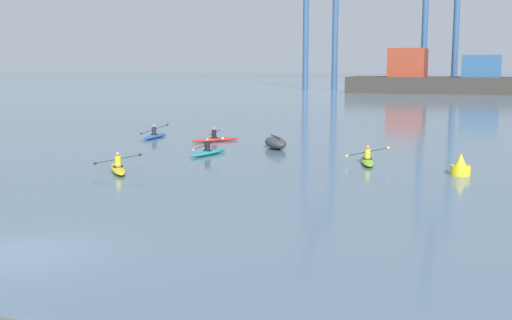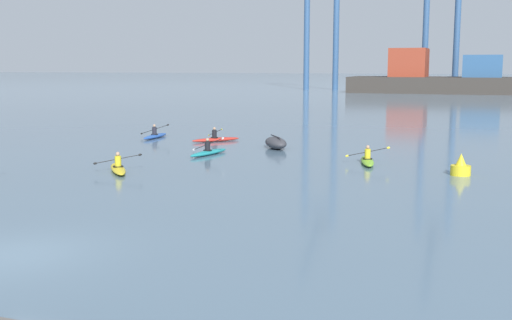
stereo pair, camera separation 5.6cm
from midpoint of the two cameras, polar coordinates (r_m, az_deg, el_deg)
The scene contains 9 objects.
ground_plane at distance 17.85m, azimuth -20.88°, elevation -8.06°, with size 800.00×800.00×0.00m, color slate.
container_barge at distance 121.01m, azimuth 19.36°, elevation 6.89°, with size 46.94×11.89×8.13m.
capsized_dinghy at distance 37.86m, azimuth 1.73°, elevation 1.57°, with size 2.38×2.77×0.76m.
channel_buoy at distance 30.08m, azimuth 17.96°, elevation -0.63°, with size 0.90×0.90×1.00m.
kayak_lime at distance 32.52m, azimuth 9.97°, elevation -0.02°, with size 2.19×3.44×0.95m.
kayak_yellow at distance 30.25m, azimuth -12.42°, elevation -0.72°, with size 2.55×3.06×0.95m.
kayak_blue at distance 43.99m, azimuth -9.18°, elevation 2.20°, with size 2.20×3.43×1.02m.
kayak_teal at distance 35.27m, azimuth -4.38°, elevation 0.74°, with size 2.14×3.45×1.07m.
kayak_red at distance 41.48m, azimuth -3.74°, elevation 1.91°, with size 2.69×2.95×0.97m.
Camera 1 is at (11.34, -12.87, 4.92)m, focal length 44.25 mm.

